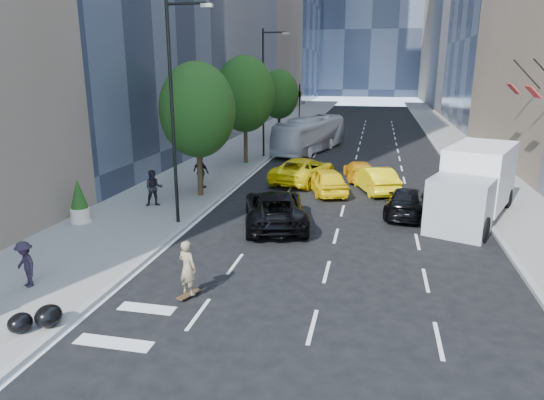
% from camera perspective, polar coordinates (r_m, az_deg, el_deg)
% --- Properties ---
extents(ground, '(160.00, 160.00, 0.00)m').
position_cam_1_polar(ground, '(18.24, 3.29, -8.15)').
color(ground, black).
rests_on(ground, ground).
extents(sidewalk_left, '(6.00, 120.00, 0.15)m').
position_cam_1_polar(sidewalk_left, '(48.48, -1.74, 6.84)').
color(sidewalk_left, slate).
rests_on(sidewalk_left, ground).
extents(sidewalk_right, '(4.00, 120.00, 0.15)m').
position_cam_1_polar(sidewalk_right, '(47.69, 21.14, 5.67)').
color(sidewalk_right, slate).
rests_on(sidewalk_right, ground).
extents(lamp_near, '(2.13, 0.22, 10.00)m').
position_cam_1_polar(lamp_near, '(22.40, -11.30, 11.35)').
color(lamp_near, black).
rests_on(lamp_near, sidewalk_left).
extents(lamp_far, '(2.13, 0.22, 10.00)m').
position_cam_1_polar(lamp_far, '(39.56, -0.78, 13.27)').
color(lamp_far, black).
rests_on(lamp_far, sidewalk_left).
extents(tree_near, '(4.20, 4.20, 7.46)m').
position_cam_1_polar(tree_near, '(27.41, -8.77, 10.39)').
color(tree_near, black).
rests_on(tree_near, sidewalk_left).
extents(tree_mid, '(4.50, 4.50, 7.99)m').
position_cam_1_polar(tree_mid, '(36.89, -3.20, 12.32)').
color(tree_mid, black).
rests_on(tree_mid, sidewalk_left).
extents(tree_far, '(3.90, 3.90, 6.92)m').
position_cam_1_polar(tree_far, '(49.57, 0.85, 12.32)').
color(tree_far, black).
rests_on(tree_far, sidewalk_left).
extents(traffic_signal, '(2.48, 0.53, 5.20)m').
position_cam_1_polar(traffic_signal, '(57.32, 3.26, 12.32)').
color(traffic_signal, black).
rests_on(traffic_signal, sidewalk_left).
extents(skateboarder, '(0.79, 0.66, 1.84)m').
position_cam_1_polar(skateboarder, '(16.01, -9.89, -8.27)').
color(skateboarder, '#827451').
rests_on(skateboarder, ground).
extents(black_sedan_lincoln, '(4.17, 6.46, 1.66)m').
position_cam_1_polar(black_sedan_lincoln, '(22.93, 0.33, -0.95)').
color(black_sedan_lincoln, black).
rests_on(black_sedan_lincoln, ground).
extents(black_sedan_mercedes, '(2.56, 4.97, 1.38)m').
position_cam_1_polar(black_sedan_mercedes, '(25.47, 15.54, -0.18)').
color(black_sedan_mercedes, black).
rests_on(black_sedan_mercedes, ground).
extents(taxi_a, '(3.21, 4.87, 1.54)m').
position_cam_1_polar(taxi_a, '(28.91, 6.43, 2.29)').
color(taxi_a, yellow).
rests_on(taxi_a, ground).
extents(taxi_b, '(3.12, 4.92, 1.53)m').
position_cam_1_polar(taxi_b, '(29.78, 11.99, 2.42)').
color(taxi_b, yellow).
rests_on(taxi_b, ground).
extents(taxi_c, '(4.07, 6.30, 1.61)m').
position_cam_1_polar(taxi_c, '(31.58, 3.70, 3.54)').
color(taxi_c, yellow).
rests_on(taxi_c, ground).
extents(taxi_d, '(2.46, 4.56, 1.25)m').
position_cam_1_polar(taxi_d, '(32.74, 10.21, 3.42)').
color(taxi_d, orange).
rests_on(taxi_d, ground).
extents(city_bus, '(5.24, 11.10, 3.01)m').
position_cam_1_polar(city_bus, '(43.30, 4.51, 7.69)').
color(city_bus, silver).
rests_on(city_bus, ground).
extents(box_truck, '(5.21, 7.84, 3.54)m').
position_cam_1_polar(box_truck, '(25.61, 22.71, 1.82)').
color(box_truck, silver).
rests_on(box_truck, ground).
extents(pedestrian_a, '(1.17, 1.08, 1.94)m').
position_cam_1_polar(pedestrian_a, '(26.25, -13.74, 1.37)').
color(pedestrian_a, black).
rests_on(pedestrian_a, sidewalk_left).
extents(pedestrian_b, '(1.27, 0.91, 2.00)m').
position_cam_1_polar(pedestrian_b, '(29.66, -8.35, 3.31)').
color(pedestrian_b, black).
rests_on(pedestrian_b, sidewalk_left).
extents(pedestrian_c, '(1.19, 1.01, 1.59)m').
position_cam_1_polar(pedestrian_c, '(18.19, -27.03, -6.74)').
color(pedestrian_c, black).
rests_on(pedestrian_c, sidewalk_left).
extents(planter_shrub, '(0.88, 0.88, 2.11)m').
position_cam_1_polar(planter_shrub, '(24.52, -21.75, -0.19)').
color(planter_shrub, beige).
rests_on(planter_shrub, sidewalk_left).
extents(garbage_bags, '(1.25, 1.20, 0.62)m').
position_cam_1_polar(garbage_bags, '(15.51, -25.89, -12.44)').
color(garbage_bags, black).
rests_on(garbage_bags, sidewalk_left).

